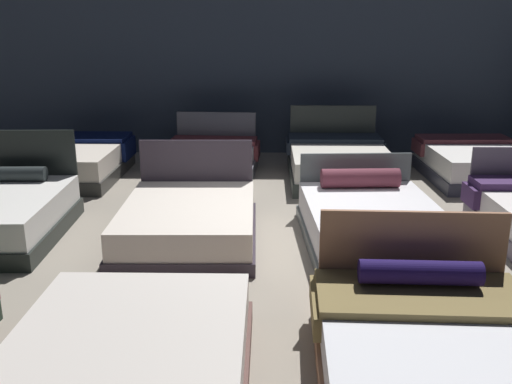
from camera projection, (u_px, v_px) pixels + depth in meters
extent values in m
cube|color=gray|center=(277.00, 241.00, 6.50)|extent=(18.00, 18.00, 0.02)
cube|color=#333D4C|center=(274.00, 60.00, 10.43)|extent=(18.00, 0.06, 3.50)
cube|color=brown|center=(130.00, 379.00, 3.83)|extent=(1.61, 1.94, 0.17)
cube|color=silver|center=(128.00, 351.00, 3.77)|extent=(1.55, 1.88, 0.27)
cube|color=white|center=(442.00, 362.00, 3.70)|extent=(1.61, 2.11, 0.25)
cube|color=#9A6A4D|center=(411.00, 266.00, 4.65)|extent=(1.51, 0.09, 0.95)
cube|color=olive|center=(421.00, 295.00, 4.29)|extent=(1.60, 0.79, 0.06)
cube|color=olive|center=(315.00, 306.00, 4.36)|extent=(0.08, 0.74, 0.19)
cylinder|color=#1C104B|center=(420.00, 272.00, 4.33)|extent=(0.94, 0.22, 0.19)
cube|color=black|center=(23.00, 172.00, 7.32)|extent=(1.39, 0.09, 1.10)
cylinder|color=#272E2F|center=(14.00, 174.00, 7.01)|extent=(0.80, 0.21, 0.18)
cube|color=#352C37|center=(189.00, 235.00, 6.45)|extent=(1.56, 2.01, 0.15)
cube|color=silver|center=(188.00, 217.00, 6.39)|extent=(1.50, 1.95, 0.30)
cube|color=#352C37|center=(197.00, 177.00, 7.28)|extent=(1.43, 0.07, 0.98)
cube|color=#4D5658|center=(372.00, 239.00, 6.37)|extent=(1.62, 2.19, 0.13)
cube|color=white|center=(373.00, 220.00, 6.31)|extent=(1.56, 2.12, 0.32)
cube|color=#4D5658|center=(355.00, 184.00, 7.28)|extent=(1.42, 0.12, 0.81)
cylinder|color=brown|center=(360.00, 178.00, 6.96)|extent=(0.97, 0.29, 0.24)
cube|color=#432A57|center=(471.00, 195.00, 7.01)|extent=(0.09, 0.44, 0.24)
cube|color=#2F2F2C|center=(72.00, 172.00, 9.08)|extent=(1.56, 2.09, 0.21)
cube|color=silver|center=(71.00, 156.00, 9.01)|extent=(1.50, 2.03, 0.30)
cube|color=#0D1843|center=(83.00, 137.00, 9.57)|extent=(1.53, 0.74, 0.07)
cube|color=#0D1843|center=(39.00, 148.00, 9.65)|extent=(0.07, 0.73, 0.31)
cube|color=#0D1843|center=(129.00, 148.00, 9.61)|extent=(0.07, 0.73, 0.31)
cube|color=#4C4D57|center=(208.00, 171.00, 9.11)|extent=(1.58, 2.03, 0.20)
cube|color=silver|center=(208.00, 158.00, 9.05)|extent=(1.52, 1.97, 0.23)
cube|color=#4C4D57|center=(216.00, 138.00, 9.94)|extent=(1.38, 0.12, 0.92)
cube|color=brown|center=(214.00, 140.00, 9.66)|extent=(1.48, 0.60, 0.07)
cube|color=brown|center=(172.00, 149.00, 9.76)|extent=(0.10, 0.52, 0.26)
cube|color=brown|center=(257.00, 151.00, 9.65)|extent=(0.10, 0.52, 0.26)
cube|color=#2B312D|center=(339.00, 173.00, 9.00)|extent=(1.58, 2.13, 0.21)
cube|color=silver|center=(339.00, 158.00, 8.93)|extent=(1.52, 2.07, 0.29)
cube|color=#2B312D|center=(332.00, 135.00, 9.90)|extent=(1.48, 0.05, 1.03)
cube|color=#222B37|center=(335.00, 138.00, 9.57)|extent=(1.55, 0.63, 0.07)
cube|color=#222B37|center=(288.00, 146.00, 9.62)|extent=(0.07, 0.62, 0.20)
cube|color=#222B37|center=(381.00, 146.00, 9.59)|extent=(0.07, 0.62, 0.20)
cube|color=#282937|center=(475.00, 174.00, 8.98)|extent=(1.56, 1.95, 0.19)
cube|color=white|center=(477.00, 158.00, 8.91)|extent=(1.50, 1.89, 0.31)
cube|color=brown|center=(463.00, 139.00, 9.47)|extent=(1.50, 0.60, 0.07)
cube|color=brown|center=(418.00, 147.00, 9.51)|extent=(0.08, 0.56, 0.21)
cube|color=brown|center=(507.00, 147.00, 9.52)|extent=(0.08, 0.56, 0.21)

